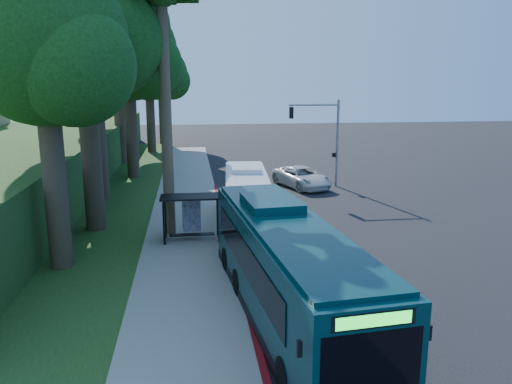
{
  "coord_description": "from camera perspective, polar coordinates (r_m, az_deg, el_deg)",
  "views": [
    {
      "loc": [
        -6.98,
        -28.8,
        8.52
      ],
      "look_at": [
        -3.0,
        1.0,
        1.75
      ],
      "focal_mm": 35.0,
      "sensor_mm": 36.0,
      "label": 1
    }
  ],
  "objects": [
    {
      "name": "stop_sign_pole",
      "position": [
        24.7,
        -3.68,
        -2.44
      ],
      "size": [
        0.35,
        0.06,
        3.17
      ],
      "color": "gray",
      "rests_on": "ground"
    },
    {
      "name": "tree_3",
      "position": [
        53.34,
        -15.64,
        15.96
      ],
      "size": [
        10.08,
        9.6,
        17.28
      ],
      "color": "#382B1E",
      "rests_on": "ground"
    },
    {
      "name": "palm_tree",
      "position": [
        27.59,
        -10.75,
        20.52
      ],
      "size": [
        4.2,
        4.2,
        14.4
      ],
      "color": "#4C3F2D",
      "rests_on": "ground"
    },
    {
      "name": "pickup",
      "position": [
        40.54,
        5.26,
        1.7
      ],
      "size": [
        4.51,
        6.53,
        1.66
      ],
      "primitive_type": "imported",
      "rotation": [
        0.0,
        0.0,
        0.33
      ],
      "color": "silver",
      "rests_on": "ground"
    },
    {
      "name": "white_bus",
      "position": [
        28.62,
        -0.99,
        -1.13
      ],
      "size": [
        3.33,
        11.71,
        3.44
      ],
      "rotation": [
        0.0,
        0.0,
        -0.07
      ],
      "color": "silver",
      "rests_on": "ground"
    },
    {
      "name": "tree_6",
      "position": [
        23.57,
        -22.95,
        14.62
      ],
      "size": [
        7.56,
        7.2,
        13.74
      ],
      "color": "#382B1E",
      "rests_on": "ground"
    },
    {
      "name": "red_curb",
      "position": [
        26.27,
        -2.89,
        -6.1
      ],
      "size": [
        0.25,
        30.0,
        0.13
      ],
      "primitive_type": "cube",
      "color": "maroon",
      "rests_on": "ground"
    },
    {
      "name": "teal_bus",
      "position": [
        18.11,
        3.46,
        -8.58
      ],
      "size": [
        4.16,
        13.66,
        4.01
      ],
      "rotation": [
        0.0,
        0.0,
        0.1
      ],
      "color": "#092F33",
      "rests_on": "ground"
    },
    {
      "name": "tree_1",
      "position": [
        37.56,
        -18.34,
        18.52
      ],
      "size": [
        10.5,
        10.0,
        18.26
      ],
      "color": "#382B1E",
      "rests_on": "ground"
    },
    {
      "name": "tree_4",
      "position": [
        60.95,
        -12.11,
        13.56
      ],
      "size": [
        8.4,
        8.0,
        14.14
      ],
      "color": "#382B1E",
      "rests_on": "ground"
    },
    {
      "name": "traffic_signal_pole",
      "position": [
        40.47,
        7.91,
        6.76
      ],
      "size": [
        4.1,
        0.3,
        7.0
      ],
      "color": "gray",
      "rests_on": "ground"
    },
    {
      "name": "tree_5",
      "position": [
        68.87,
        -10.74,
        12.85
      ],
      "size": [
        7.35,
        7.0,
        12.86
      ],
      "color": "#382B1E",
      "rests_on": "ground"
    },
    {
      "name": "ground",
      "position": [
        30.83,
        5.8,
        -3.42
      ],
      "size": [
        140.0,
        140.0,
        0.0
      ],
      "primitive_type": "plane",
      "color": "black",
      "rests_on": "ground"
    },
    {
      "name": "sidewalk",
      "position": [
        30.01,
        -7.92,
        -3.8
      ],
      "size": [
        4.5,
        70.0,
        0.12
      ],
      "primitive_type": "cube",
      "color": "gray",
      "rests_on": "ground"
    },
    {
      "name": "grass_verge",
      "position": [
        35.36,
        -17.18,
        -1.78
      ],
      "size": [
        8.0,
        70.0,
        0.06
      ],
      "primitive_type": "cube",
      "color": "#234719",
      "rests_on": "ground"
    },
    {
      "name": "tree_0",
      "position": [
        29.41,
        -19.08,
        17.26
      ],
      "size": [
        8.4,
        8.0,
        15.7
      ],
      "color": "#382B1E",
      "rests_on": "ground"
    },
    {
      "name": "tree_2",
      "position": [
        45.09,
        -14.34,
        14.8
      ],
      "size": [
        8.82,
        8.4,
        15.12
      ],
      "color": "#382B1E",
      "rests_on": "ground"
    },
    {
      "name": "bus_shelter",
      "position": [
        26.79,
        -7.95,
        -1.94
      ],
      "size": [
        3.2,
        1.51,
        2.55
      ],
      "color": "black",
      "rests_on": "ground"
    }
  ]
}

